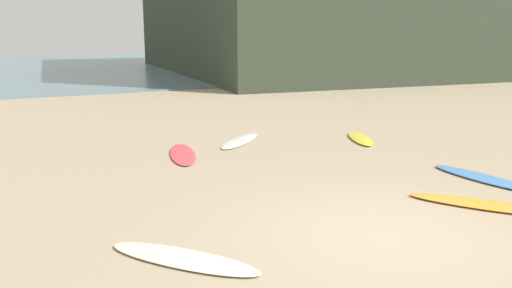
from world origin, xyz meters
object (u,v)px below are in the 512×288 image
surfboard_0 (488,205)px  surfboard_5 (360,138)px  surfboard_2 (482,178)px  surfboard_1 (240,141)px  surfboard_3 (183,258)px  surfboard_4 (182,154)px

surfboard_0 → surfboard_5: bearing=38.7°
surfboard_0 → surfboard_2: (1.29, 1.21, -0.00)m
surfboard_1 → surfboard_3: (-3.81, -6.34, 0.00)m
surfboard_5 → surfboard_1: bearing=2.2°
surfboard_0 → surfboard_4: surfboard_0 is taller
surfboard_3 → surfboard_4: surfboard_3 is taller
surfboard_0 → surfboard_1: size_ratio=1.17×
surfboard_2 → surfboard_4: size_ratio=1.00×
surfboard_3 → surfboard_5: size_ratio=1.14×
surfboard_2 → surfboard_5: surfboard_5 is taller
surfboard_1 → surfboard_4: size_ratio=0.95×
surfboard_5 → surfboard_4: bearing=19.0°
surfboard_1 → surfboard_4: same height
surfboard_0 → surfboard_2: bearing=8.0°
surfboard_0 → surfboard_5: surfboard_5 is taller
surfboard_1 → surfboard_5: bearing=-155.4°
surfboard_1 → surfboard_4: bearing=69.0°
surfboard_3 → surfboard_5: (6.79, 5.12, 0.01)m
surfboard_0 → surfboard_1: bearing=66.8°
surfboard_2 → surfboard_3: 6.58m
surfboard_4 → surfboard_5: surfboard_5 is taller
surfboard_4 → surfboard_5: (4.83, -0.46, 0.01)m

